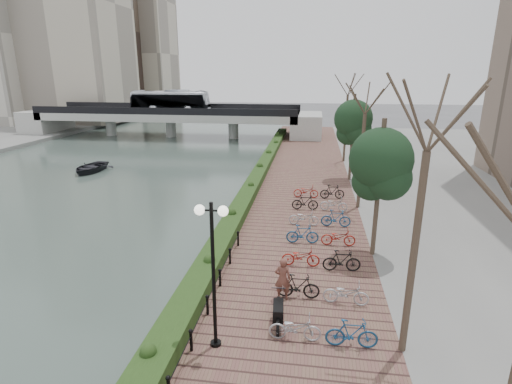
% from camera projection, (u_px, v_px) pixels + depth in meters
% --- Properties ---
extents(ground, '(220.00, 220.00, 0.00)m').
position_uv_depth(ground, '(138.00, 382.00, 12.01)').
color(ground, '#59595B').
rests_on(ground, ground).
extents(river_water, '(30.00, 130.00, 0.02)m').
position_uv_depth(river_water, '(99.00, 170.00, 37.71)').
color(river_water, '#405047').
rests_on(river_water, ground).
extents(promenade, '(8.00, 75.00, 0.50)m').
position_uv_depth(promenade, '(297.00, 201.00, 27.96)').
color(promenade, brown).
rests_on(promenade, ground).
extents(hedge, '(1.10, 56.00, 0.60)m').
position_uv_depth(hedge, '(254.00, 182.00, 30.63)').
color(hedge, '#1D3513').
rests_on(hedge, promenade).
extents(chain_fence, '(0.10, 14.10, 0.70)m').
position_uv_depth(chain_fence, '(200.00, 322.00, 13.46)').
color(chain_fence, black).
rests_on(chain_fence, promenade).
extents(lamppost, '(1.02, 0.32, 4.85)m').
position_uv_depth(lamppost, '(212.00, 245.00, 11.88)').
color(lamppost, black).
rests_on(lamppost, promenade).
extents(motorcycle, '(0.63, 1.67, 1.02)m').
position_uv_depth(motorcycle, '(278.00, 310.00, 13.84)').
color(motorcycle, black).
rests_on(motorcycle, promenade).
extents(pedestrian, '(0.64, 0.43, 1.71)m').
position_uv_depth(pedestrian, '(283.00, 279.00, 15.27)').
color(pedestrian, brown).
rests_on(pedestrian, promenade).
extents(bicycle_parking, '(2.40, 17.32, 1.00)m').
position_uv_depth(bicycle_parking, '(320.00, 236.00, 20.20)').
color(bicycle_parking, '#B2B3B8').
rests_on(bicycle_parking, promenade).
extents(street_trees, '(3.20, 37.12, 6.80)m').
position_uv_depth(street_trees, '(368.00, 172.00, 21.86)').
color(street_trees, '#3A2B22').
rests_on(street_trees, promenade).
extents(bridge, '(36.00, 10.77, 6.50)m').
position_uv_depth(bridge, '(170.00, 113.00, 55.67)').
color(bridge, '#A9A9A4').
rests_on(bridge, ground).
extents(boat, '(3.37, 4.49, 0.88)m').
position_uv_depth(boat, '(90.00, 167.00, 36.79)').
color(boat, '#222228').
rests_on(boat, river_water).
extents(far_buildings, '(35.00, 38.00, 38.00)m').
position_uv_depth(far_buildings, '(69.00, 31.00, 75.39)').
color(far_buildings, '#BBB19C').
rests_on(far_buildings, far_bank).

